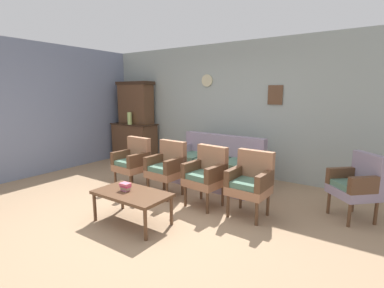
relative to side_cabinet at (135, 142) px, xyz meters
name	(u,v)px	position (x,y,z in m)	size (l,w,h in m)	color
ground_plane	(147,214)	(2.53, -2.25, -0.47)	(7.68, 7.68, 0.00)	#997A5B
wall_back_with_decor	(233,109)	(2.53, 0.38, 0.89)	(6.40, 0.09, 2.70)	#939E99
wall_left_side	(24,110)	(-0.70, -2.25, 0.88)	(0.06, 5.20, 2.70)	slate
side_cabinet	(135,142)	(0.00, 0.00, 0.00)	(1.16, 0.55, 0.93)	brown
cabinet_upper_hutch	(136,103)	(0.00, 0.08, 0.98)	(0.99, 0.38, 1.03)	brown
vase_on_cabinet	(130,118)	(0.05, -0.18, 0.61)	(0.11, 0.11, 0.30)	#A5BE6A
floral_couch	(215,167)	(2.65, -0.53, -0.14)	(1.75, 0.90, 0.90)	gray
armchair_near_couch_end	(133,160)	(1.52, -1.54, 0.03)	(0.55, 0.52, 0.90)	#9E6B4C
armchair_row_middle	(167,166)	(2.27, -1.48, 0.03)	(0.55, 0.52, 0.90)	#9E6B4C
armchair_by_doorway	(206,173)	(3.04, -1.50, 0.03)	(0.57, 0.55, 0.90)	#9E6B4C
armchair_near_cabinet	(250,181)	(3.73, -1.47, 0.03)	(0.54, 0.51, 0.90)	#9E6B4C
wingback_chair_by_fireplace	(357,183)	(4.95, -0.77, 0.03)	(0.71, 0.71, 0.90)	gray
coffee_table	(132,195)	(2.55, -2.56, -0.09)	(1.00, 0.56, 0.42)	brown
book_stack_on_table	(125,186)	(2.44, -2.56, 0.01)	(0.14, 0.10, 0.11)	#B66581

